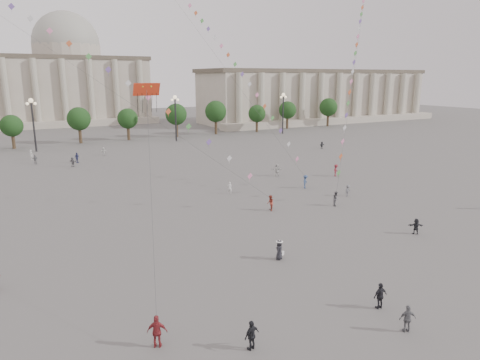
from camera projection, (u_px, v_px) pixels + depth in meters
name	position (u px, v px, depth m)	size (l,w,h in m)	color
ground	(303.00, 268.00, 33.85)	(360.00, 360.00, 0.00)	#514F4C
hall_east	(317.00, 96.00, 146.81)	(84.00, 26.22, 17.20)	#A79F8C
hall_central	(70.00, 79.00, 141.11)	(48.30, 34.30, 35.50)	#A79F8C
tree_row	(103.00, 118.00, 99.35)	(137.12, 5.12, 8.00)	#3D2E1E
lamp_post_mid_west	(32.00, 115.00, 85.13)	(2.00, 0.90, 10.65)	#262628
lamp_post_mid_east	(175.00, 110.00, 98.95)	(2.00, 0.90, 10.65)	#262628
lamp_post_far_east	(283.00, 106.00, 112.78)	(2.00, 0.90, 10.65)	#262628
person_crowd_0	(77.00, 158.00, 75.14)	(1.07, 0.45, 1.83)	navy
person_crowd_3	(416.00, 226.00, 40.99)	(1.43, 0.46, 1.55)	#222428
person_crowd_4	(104.00, 151.00, 82.48)	(1.45, 0.46, 1.56)	silver
person_crowd_6	(348.00, 190.00, 54.04)	(0.97, 0.56, 1.50)	slate
person_crowd_7	(277.00, 170.00, 65.06)	(1.77, 0.56, 1.91)	beige
person_crowd_8	(336.00, 170.00, 64.90)	(1.19, 0.68, 1.84)	maroon
person_crowd_9	(322.00, 145.00, 89.93)	(1.40, 0.45, 1.51)	#222428
person_crowd_10	(31.00, 155.00, 77.93)	(0.66, 0.43, 1.82)	silver
person_crowd_12	(73.00, 162.00, 71.86)	(1.53, 0.49, 1.65)	slate
person_crowd_13	(230.00, 188.00, 55.21)	(0.58, 0.38, 1.59)	silver
person_crowd_16	(35.00, 160.00, 74.08)	(0.93, 0.39, 1.58)	slate
tourist_0	(157.00, 331.00, 23.71)	(1.13, 0.47, 1.93)	maroon
tourist_1	(380.00, 296.00, 27.73)	(1.05, 0.44, 1.78)	black
tourist_3	(408.00, 319.00, 25.18)	(1.00, 0.42, 1.70)	#5E5F63
tourist_4	(252.00, 335.00, 23.53)	(1.02, 0.43, 1.75)	black
kite_flyer_0	(270.00, 203.00, 48.15)	(0.87, 0.68, 1.78)	#963729
kite_flyer_1	(305.00, 182.00, 57.91)	(1.19, 0.68, 1.84)	navy
kite_flyer_2	(336.00, 199.00, 50.01)	(0.84, 0.65, 1.72)	#59595D
hat_person	(279.00, 249.00, 35.25)	(0.96, 0.95, 1.69)	black
dragon_kite	(147.00, 99.00, 34.79)	(3.22, 7.36, 19.09)	red
kite_train_west	(13.00, 12.00, 49.76)	(43.62, 37.55, 69.79)	#3F3F3F
kite_train_mid	(190.00, 10.00, 69.97)	(12.67, 45.72, 64.98)	#3F3F3F
kite_train_east	(359.00, 33.00, 64.44)	(29.17, 26.73, 53.73)	#3F3F3F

